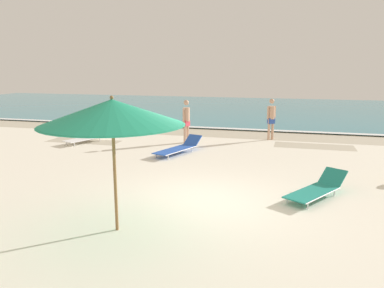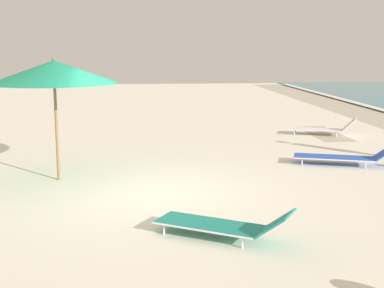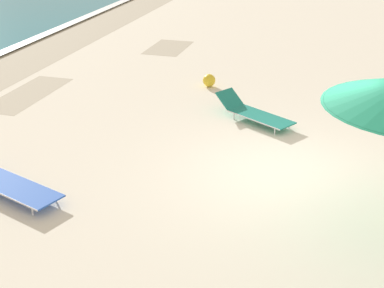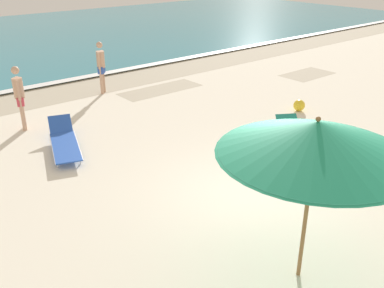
% 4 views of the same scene
% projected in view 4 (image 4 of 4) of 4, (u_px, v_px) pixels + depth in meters
% --- Properties ---
extents(ground_plane, '(60.00, 60.00, 0.16)m').
position_uv_depth(ground_plane, '(261.00, 205.00, 8.46)').
color(ground_plane, silver).
extents(beach_umbrella, '(2.65, 2.65, 2.57)m').
position_uv_depth(beach_umbrella, '(316.00, 138.00, 5.58)').
color(beach_umbrella, olive).
rests_on(beach_umbrella, ground_plane).
extents(sun_lounger_beside_umbrella, '(1.31, 2.37, 0.52)m').
position_uv_depth(sun_lounger_beside_umbrella, '(64.00, 142.00, 10.55)').
color(sun_lounger_beside_umbrella, blue).
rests_on(sun_lounger_beside_umbrella, ground_plane).
extents(sun_lounger_near_water_left, '(1.58, 2.06, 0.52)m').
position_uv_depth(sun_lounger_near_water_left, '(298.00, 139.00, 10.69)').
color(sun_lounger_near_water_left, '#1E8475').
rests_on(sun_lounger_near_water_left, ground_plane).
extents(beachgoer_wading_adult, '(0.35, 0.34, 1.76)m').
position_uv_depth(beachgoer_wading_adult, '(101.00, 64.00, 14.49)').
color(beachgoer_wading_adult, tan).
rests_on(beachgoer_wading_adult, ground_plane).
extents(beachgoer_shoreline_child, '(0.27, 0.43, 1.76)m').
position_uv_depth(beachgoer_shoreline_child, '(19.00, 94.00, 11.45)').
color(beachgoer_shoreline_child, tan).
rests_on(beachgoer_shoreline_child, ground_plane).
extents(beach_ball, '(0.36, 0.36, 0.36)m').
position_uv_depth(beach_ball, '(299.00, 105.00, 13.14)').
color(beach_ball, yellow).
rests_on(beach_ball, ground_plane).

